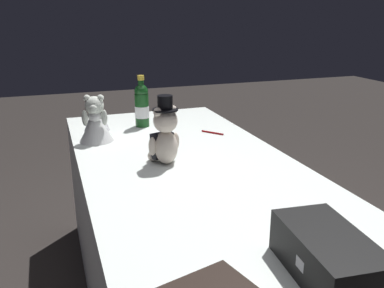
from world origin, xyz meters
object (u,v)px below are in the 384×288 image
Objects in this scene: teddy_bear_groom at (165,136)px; gift_case_black at (327,256)px; champagne_bottle at (142,105)px; signing_pen at (213,133)px; teddy_bear_bride at (96,121)px.

teddy_bear_groom reaches higher than gift_case_black.
champagne_bottle is 0.89× the size of gift_case_black.
champagne_bottle is 1.54m from gift_case_black.
gift_case_black is (1.26, -0.21, 0.05)m from signing_pen.
teddy_bear_groom is 0.93m from gift_case_black.
champagne_bottle is at bearing -129.94° from signing_pen.
gift_case_black is at bearing 9.91° from teddy_bear_groom.
teddy_bear_bride reaches higher than gift_case_black.
teddy_bear_groom reaches higher than teddy_bear_bride.
teddy_bear_bride is 0.63m from signing_pen.
signing_pen is at bearing 81.35° from teddy_bear_bride.
signing_pen is (0.28, 0.33, -0.12)m from champagne_bottle.
champagne_bottle is 0.45m from signing_pen.
gift_case_black is at bearing -9.47° from signing_pen.
teddy_bear_groom is 2.66× the size of signing_pen.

